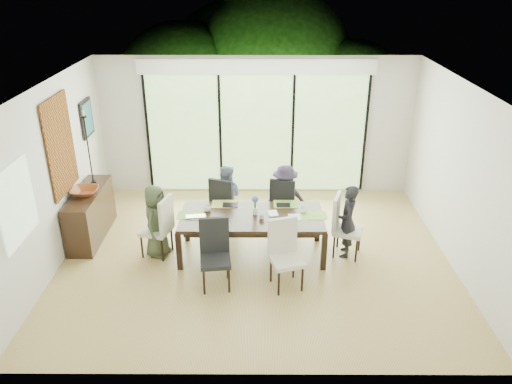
{
  "coord_description": "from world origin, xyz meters",
  "views": [
    {
      "loc": [
        0.03,
        -6.75,
        4.22
      ],
      "look_at": [
        0.0,
        0.25,
        1.0
      ],
      "focal_mm": 35.0,
      "sensor_mm": 36.0,
      "label": 1
    }
  ],
  "objects_px": {
    "table_top": "(252,217)",
    "sideboard": "(91,214)",
    "cup_a": "(207,209)",
    "person_right_end": "(347,221)",
    "person_far_left": "(226,198)",
    "cup_b": "(262,216)",
    "bowl": "(85,192)",
    "chair_near_left": "(215,256)",
    "vase": "(255,211)",
    "laptop": "(196,218)",
    "chair_right_end": "(348,226)",
    "chair_far_left": "(226,202)",
    "person_far_right": "(285,198)",
    "cup_c": "(303,210)",
    "chair_left_end": "(155,226)",
    "chair_far_right": "(285,202)",
    "chair_near_right": "(287,256)",
    "person_left_end": "(156,221)"
  },
  "relations": [
    {
      "from": "table_top",
      "to": "person_far_left",
      "type": "xyz_separation_m",
      "value": [
        -0.45,
        0.83,
        -0.07
      ]
    },
    {
      "from": "cup_c",
      "to": "sideboard",
      "type": "distance_m",
      "value": 3.54
    },
    {
      "from": "chair_right_end",
      "to": "person_far_left",
      "type": "height_order",
      "value": "person_far_left"
    },
    {
      "from": "chair_left_end",
      "to": "chair_far_right",
      "type": "xyz_separation_m",
      "value": [
        2.05,
        0.85,
        0.0
      ]
    },
    {
      "from": "chair_left_end",
      "to": "bowl",
      "type": "height_order",
      "value": "chair_left_end"
    },
    {
      "from": "chair_far_left",
      "to": "cup_c",
      "type": "relative_size",
      "value": 8.87
    },
    {
      "from": "chair_near_right",
      "to": "chair_near_left",
      "type": "bearing_deg",
      "value": 163.19
    },
    {
      "from": "bowl",
      "to": "cup_a",
      "type": "bearing_deg",
      "value": -8.79
    },
    {
      "from": "table_top",
      "to": "sideboard",
      "type": "relative_size",
      "value": 1.5
    },
    {
      "from": "person_far_right",
      "to": "cup_a",
      "type": "xyz_separation_m",
      "value": [
        -1.25,
        -0.68,
        0.14
      ]
    },
    {
      "from": "chair_left_end",
      "to": "person_left_end",
      "type": "relative_size",
      "value": 0.85
    },
    {
      "from": "sideboard",
      "to": "person_far_right",
      "type": "bearing_deg",
      "value": 4.78
    },
    {
      "from": "chair_far_left",
      "to": "person_right_end",
      "type": "distance_m",
      "value": 2.11
    },
    {
      "from": "chair_far_left",
      "to": "person_far_right",
      "type": "relative_size",
      "value": 0.85
    },
    {
      "from": "chair_near_left",
      "to": "sideboard",
      "type": "xyz_separation_m",
      "value": [
        -2.2,
        1.43,
        -0.09
      ]
    },
    {
      "from": "sideboard",
      "to": "cup_b",
      "type": "bearing_deg",
      "value": -13.03
    },
    {
      "from": "cup_a",
      "to": "person_right_end",
      "type": "bearing_deg",
      "value": -3.94
    },
    {
      "from": "table_top",
      "to": "cup_b",
      "type": "relative_size",
      "value": 24.0
    },
    {
      "from": "table_top",
      "to": "sideboard",
      "type": "xyz_separation_m",
      "value": [
        -2.7,
        0.56,
        -0.25
      ]
    },
    {
      "from": "person_right_end",
      "to": "cup_b",
      "type": "relative_size",
      "value": 12.9
    },
    {
      "from": "chair_far_left",
      "to": "person_far_left",
      "type": "relative_size",
      "value": 0.85
    },
    {
      "from": "chair_near_right",
      "to": "person_far_right",
      "type": "xyz_separation_m",
      "value": [
        0.05,
        1.7,
        0.09
      ]
    },
    {
      "from": "person_far_right",
      "to": "cup_c",
      "type": "bearing_deg",
      "value": 96.25
    },
    {
      "from": "table_top",
      "to": "sideboard",
      "type": "distance_m",
      "value": 2.76
    },
    {
      "from": "person_far_left",
      "to": "person_far_right",
      "type": "bearing_deg",
      "value": -175.22
    },
    {
      "from": "chair_left_end",
      "to": "sideboard",
      "type": "distance_m",
      "value": 1.32
    },
    {
      "from": "cup_b",
      "to": "chair_left_end",
      "type": "bearing_deg",
      "value": 176.53
    },
    {
      "from": "laptop",
      "to": "bowl",
      "type": "distance_m",
      "value": 1.94
    },
    {
      "from": "person_far_right",
      "to": "laptop",
      "type": "distance_m",
      "value": 1.68
    },
    {
      "from": "chair_right_end",
      "to": "chair_left_end",
      "type": "bearing_deg",
      "value": 108.25
    },
    {
      "from": "person_far_right",
      "to": "vase",
      "type": "bearing_deg",
      "value": 44.68
    },
    {
      "from": "person_left_end",
      "to": "cup_b",
      "type": "distance_m",
      "value": 1.64
    },
    {
      "from": "person_far_left",
      "to": "vase",
      "type": "height_order",
      "value": "person_far_left"
    },
    {
      "from": "chair_left_end",
      "to": "cup_c",
      "type": "xyz_separation_m",
      "value": [
        2.3,
        0.1,
        0.23
      ]
    },
    {
      "from": "chair_left_end",
      "to": "sideboard",
      "type": "relative_size",
      "value": 0.69
    },
    {
      "from": "person_left_end",
      "to": "chair_left_end",
      "type": "bearing_deg",
      "value": 104.34
    },
    {
      "from": "person_left_end",
      "to": "laptop",
      "type": "xyz_separation_m",
      "value": [
        0.63,
        -0.1,
        0.11
      ]
    },
    {
      "from": "chair_left_end",
      "to": "sideboard",
      "type": "xyz_separation_m",
      "value": [
        -1.2,
        0.56,
        -0.09
      ]
    },
    {
      "from": "vase",
      "to": "laptop",
      "type": "xyz_separation_m",
      "value": [
        -0.9,
        -0.15,
        -0.04
      ]
    },
    {
      "from": "chair_left_end",
      "to": "person_right_end",
      "type": "xyz_separation_m",
      "value": [
        2.98,
        0.0,
        0.09
      ]
    },
    {
      "from": "table_top",
      "to": "chair_near_right",
      "type": "height_order",
      "value": "chair_near_right"
    },
    {
      "from": "chair_left_end",
      "to": "person_left_end",
      "type": "bearing_deg",
      "value": 105.72
    },
    {
      "from": "chair_far_left",
      "to": "chair_near_left",
      "type": "bearing_deg",
      "value": 109.42
    },
    {
      "from": "person_far_left",
      "to": "sideboard",
      "type": "bearing_deg",
      "value": 11.67
    },
    {
      "from": "vase",
      "to": "chair_far_right",
      "type": "bearing_deg",
      "value": 57.99
    },
    {
      "from": "chair_right_end",
      "to": "person_left_end",
      "type": "xyz_separation_m",
      "value": [
        -2.98,
        0.0,
        0.09
      ]
    },
    {
      "from": "chair_near_right",
      "to": "cup_c",
      "type": "relative_size",
      "value": 8.87
    },
    {
      "from": "chair_far_left",
      "to": "chair_near_right",
      "type": "height_order",
      "value": "same"
    },
    {
      "from": "chair_left_end",
      "to": "cup_c",
      "type": "distance_m",
      "value": 2.31
    },
    {
      "from": "bowl",
      "to": "cup_b",
      "type": "bearing_deg",
      "value": -11.11
    }
  ]
}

